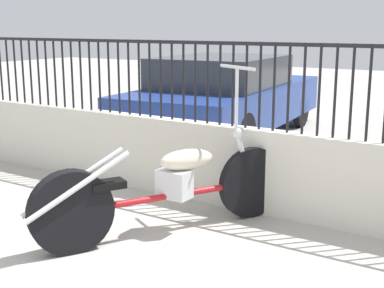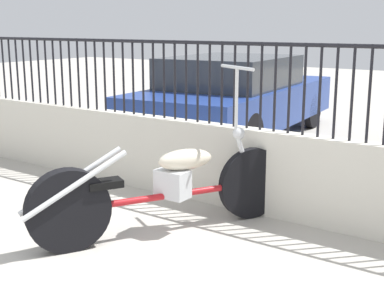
# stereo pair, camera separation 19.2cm
# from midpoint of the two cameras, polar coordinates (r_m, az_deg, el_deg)

# --- Properties ---
(low_wall) EXTENTS (8.60, 0.18, 0.80)m
(low_wall) POSITION_cam_midpoint_polar(r_m,az_deg,el_deg) (5.11, 5.95, -2.83)
(low_wall) COLOR beige
(low_wall) RESTS_ON ground_plane
(fence_railing) EXTENTS (8.60, 0.04, 0.80)m
(fence_railing) POSITION_cam_midpoint_polar(r_m,az_deg,el_deg) (4.95, 6.19, 7.39)
(fence_railing) COLOR black
(fence_railing) RESTS_ON low_wall
(motorcycle_red) EXTENTS (1.27, 2.16, 1.41)m
(motorcycle_red) POSITION_cam_midpoint_polar(r_m,az_deg,el_deg) (4.50, -5.21, -4.96)
(motorcycle_red) COLOR black
(motorcycle_red) RESTS_ON ground_plane
(car_blue) EXTENTS (2.19, 4.49, 1.28)m
(car_blue) POSITION_cam_midpoint_polar(r_m,az_deg,el_deg) (8.48, 2.94, 5.12)
(car_blue) COLOR black
(car_blue) RESTS_ON ground_plane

